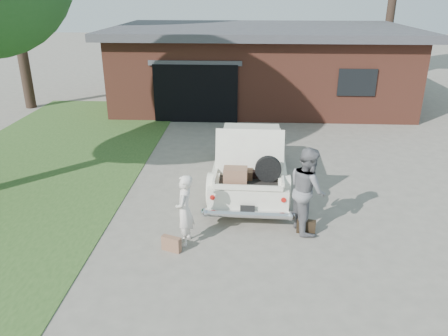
{
  "coord_description": "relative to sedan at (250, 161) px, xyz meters",
  "views": [
    {
      "loc": [
        0.51,
        -8.35,
        4.78
      ],
      "look_at": [
        0.0,
        0.6,
        1.1
      ],
      "focal_mm": 35.0,
      "sensor_mm": 36.0,
      "label": 1
    }
  ],
  "objects": [
    {
      "name": "grass_strip",
      "position": [
        -6.09,
        0.87,
        -0.68
      ],
      "size": [
        6.0,
        16.0,
        0.02
      ],
      "primitive_type": "cube",
      "color": "#2D4C1E",
      "rests_on": "ground"
    },
    {
      "name": "ground",
      "position": [
        -0.59,
        -2.13,
        -0.69
      ],
      "size": [
        90.0,
        90.0,
        0.0
      ],
      "primitive_type": "plane",
      "color": "gray",
      "rests_on": "ground"
    },
    {
      "name": "suitcase_right",
      "position": [
        1.19,
        -2.37,
        -0.54
      ],
      "size": [
        0.41,
        0.2,
        0.3
      ],
      "primitive_type": "cube",
      "rotation": [
        0.0,
        0.0,
        -0.2
      ],
      "color": "black",
      "rests_on": "ground"
    },
    {
      "name": "woman_left",
      "position": [
        -1.29,
        -2.9,
        0.05
      ],
      "size": [
        0.39,
        0.56,
        1.48
      ],
      "primitive_type": "imported",
      "rotation": [
        0.0,
        0.0,
        -1.64
      ],
      "color": "silver",
      "rests_on": "ground"
    },
    {
      "name": "woman_right",
      "position": [
        1.18,
        -2.19,
        0.24
      ],
      "size": [
        0.91,
        1.05,
        1.85
      ],
      "primitive_type": "imported",
      "rotation": [
        0.0,
        0.0,
        1.84
      ],
      "color": "slate",
      "rests_on": "ground"
    },
    {
      "name": "suitcase_left",
      "position": [
        -1.53,
        -3.2,
        -0.54
      ],
      "size": [
        0.41,
        0.26,
        0.3
      ],
      "primitive_type": "cube",
      "rotation": [
        0.0,
        0.0,
        -0.37
      ],
      "color": "#906249",
      "rests_on": "ground"
    },
    {
      "name": "sedan",
      "position": [
        0.0,
        0.0,
        0.0
      ],
      "size": [
        1.93,
        4.72,
        1.91
      ],
      "rotation": [
        0.0,
        0.0,
        -0.02
      ],
      "color": "white",
      "rests_on": "ground"
    },
    {
      "name": "house",
      "position": [
        0.39,
        9.34,
        0.98
      ],
      "size": [
        12.8,
        7.8,
        3.3
      ],
      "color": "brown",
      "rests_on": "ground"
    }
  ]
}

